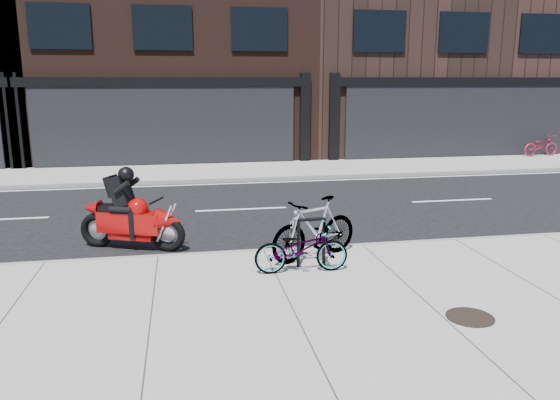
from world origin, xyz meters
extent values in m
plane|color=black|center=(0.00, 0.00, 0.00)|extent=(120.00, 120.00, 0.00)
cube|color=gray|center=(0.00, -5.00, 0.07)|extent=(60.00, 6.00, 0.13)
cube|color=gray|center=(0.00, 7.75, 0.07)|extent=(60.00, 3.50, 0.13)
cube|color=black|center=(10.00, 14.50, 6.25)|extent=(12.00, 10.00, 12.50)
cylinder|color=black|center=(0.46, -3.02, 0.55)|extent=(0.06, 0.06, 0.85)
cylinder|color=black|center=(0.92, -3.00, 0.55)|extent=(0.06, 0.06, 0.85)
cylinder|color=black|center=(0.69, -3.01, 0.98)|extent=(0.47, 0.08, 0.06)
imported|color=gray|center=(0.45, -3.28, 0.55)|extent=(1.62, 0.60, 0.84)
imported|color=gray|center=(0.85, -2.60, 0.70)|extent=(1.94, 1.28, 1.14)
torus|color=black|center=(-1.82, -1.29, 0.35)|extent=(0.72, 0.41, 0.72)
torus|color=black|center=(-3.25, -0.71, 0.35)|extent=(0.72, 0.41, 0.72)
cube|color=#8D0706|center=(-2.54, -1.00, 0.57)|extent=(1.37, 0.87, 0.41)
cone|color=#8D0706|center=(-1.78, -1.30, 0.63)|extent=(0.63, 0.63, 0.48)
sphere|color=#8D0706|center=(-2.39, -1.06, 0.85)|extent=(0.44, 0.44, 0.44)
cube|color=black|center=(-2.85, -0.88, 0.83)|extent=(0.67, 0.50, 0.13)
cylinder|color=silver|center=(-3.03, -0.59, 0.33)|extent=(0.59, 0.31, 0.10)
cube|color=black|center=(-2.71, -0.93, 1.20)|extent=(0.54, 0.52, 0.64)
cube|color=black|center=(-2.87, -0.87, 1.28)|extent=(0.36, 0.40, 0.44)
sphere|color=black|center=(-2.58, -0.98, 1.52)|extent=(0.32, 0.32, 0.32)
imported|color=maroon|center=(13.66, 8.96, 0.58)|extent=(1.76, 0.81, 0.89)
cylinder|color=black|center=(2.36, -5.50, 0.14)|extent=(0.75, 0.75, 0.02)
camera|label=1|loc=(-1.49, -11.94, 3.37)|focal=35.00mm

